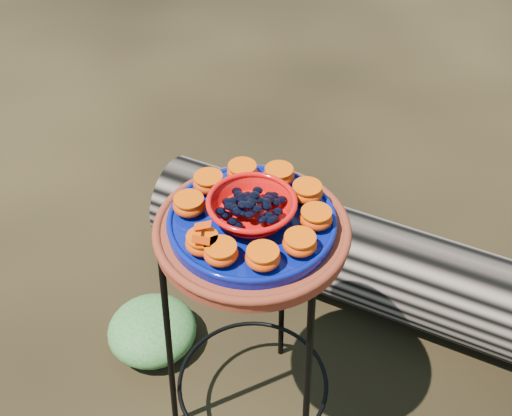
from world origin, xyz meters
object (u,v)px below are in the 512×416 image
at_px(terracotta_saucer, 252,232).
at_px(cobalt_plate, 252,222).
at_px(plant_stand, 253,337).
at_px(driftwood_log, 385,268).
at_px(red_bowl, 252,210).

xyz_separation_m(terracotta_saucer, cobalt_plate, (0.00, 0.00, 0.03)).
bearing_deg(plant_stand, terracotta_saucer, 0.00).
bearing_deg(terracotta_saucer, plant_stand, 0.00).
height_order(cobalt_plate, driftwood_log, cobalt_plate).
bearing_deg(cobalt_plate, driftwood_log, 67.68).
height_order(plant_stand, red_bowl, red_bowl).
xyz_separation_m(plant_stand, terracotta_saucer, (0.00, 0.00, 0.37)).
relative_size(red_bowl, driftwood_log, 0.11).
relative_size(plant_stand, terracotta_saucer, 1.71).
distance_m(cobalt_plate, driftwood_log, 0.84).
height_order(terracotta_saucer, cobalt_plate, cobalt_plate).
distance_m(terracotta_saucer, driftwood_log, 0.82).
relative_size(terracotta_saucer, cobalt_plate, 1.17).
xyz_separation_m(plant_stand, driftwood_log, (0.23, 0.55, -0.20)).
bearing_deg(driftwood_log, plant_stand, -112.32).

